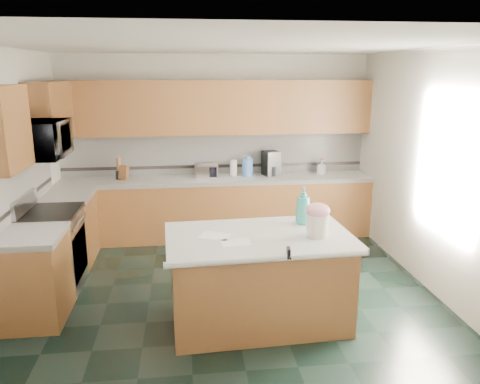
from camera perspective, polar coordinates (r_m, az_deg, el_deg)
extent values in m
plane|color=black|center=(5.37, -1.18, -12.65)|extent=(4.60, 4.60, 0.00)
plane|color=white|center=(4.79, -1.35, 17.49)|extent=(4.60, 4.60, 0.00)
cube|color=white|center=(7.18, -3.05, 5.66)|extent=(4.60, 0.04, 2.70)
cube|color=white|center=(2.71, 3.52, -9.46)|extent=(4.60, 0.04, 2.70)
cube|color=white|center=(5.62, 23.04, 2.03)|extent=(0.04, 4.60, 2.70)
cube|color=#472C14|center=(7.07, -2.78, -2.12)|extent=(4.60, 0.60, 0.86)
cube|color=white|center=(6.95, -2.83, 1.51)|extent=(4.60, 0.64, 0.06)
cube|color=#472C14|center=(6.93, -3.01, 10.26)|extent=(4.60, 0.33, 0.78)
cube|color=silver|center=(7.16, -3.02, 4.72)|extent=(4.60, 0.02, 0.63)
cube|color=black|center=(7.19, -3.00, 3.18)|extent=(4.60, 0.01, 0.05)
cube|color=#472C14|center=(6.56, -20.07, -4.35)|extent=(0.60, 0.82, 0.86)
cube|color=white|center=(6.43, -20.43, -0.46)|extent=(0.64, 0.82, 0.06)
cube|color=#472C14|center=(5.18, -23.85, -9.75)|extent=(0.60, 0.72, 0.86)
cube|color=white|center=(5.02, -24.38, -4.94)|extent=(0.64, 0.72, 0.06)
cube|color=silver|center=(5.75, -25.18, 0.89)|extent=(0.02, 2.30, 0.63)
cube|color=black|center=(5.79, -24.92, -0.98)|extent=(0.01, 2.30, 0.05)
cube|color=#472C14|center=(6.43, -22.16, 8.90)|extent=(0.33, 1.09, 0.78)
cube|color=#472C14|center=(4.85, -27.20, 6.87)|extent=(0.33, 0.72, 0.78)
cube|color=#B7B7BC|center=(5.84, -21.80, -6.73)|extent=(0.60, 0.76, 0.88)
cube|color=black|center=(5.78, -18.97, -7.10)|extent=(0.02, 0.68, 0.55)
cube|color=black|center=(5.70, -22.23, -2.40)|extent=(0.62, 0.78, 0.04)
cylinder|color=#B7B7BC|center=(5.65, -18.99, -3.51)|extent=(0.02, 0.66, 0.02)
cube|color=#B7B7BC|center=(5.74, -24.84, -1.30)|extent=(0.06, 0.76, 0.18)
imported|color=#B7B7BC|center=(5.53, -23.05, 5.89)|extent=(0.50, 0.73, 0.41)
cube|color=#472C14|center=(4.72, 2.27, -10.82)|extent=(1.73, 1.04, 0.86)
cube|color=white|center=(4.55, 2.33, -5.58)|extent=(1.84, 1.15, 0.06)
cylinder|color=white|center=(4.06, 3.51, -8.14)|extent=(1.79, 0.14, 0.06)
cylinder|color=white|center=(4.52, 9.40, -4.00)|extent=(0.22, 0.22, 0.22)
ellipsoid|color=pink|center=(4.48, 9.47, -2.23)|extent=(0.23, 0.23, 0.14)
cylinder|color=tan|center=(4.46, 9.50, -1.63)|extent=(0.08, 0.03, 0.03)
sphere|color=tan|center=(4.45, 9.02, -1.65)|extent=(0.04, 0.04, 0.04)
sphere|color=tan|center=(4.47, 9.97, -1.61)|extent=(0.04, 0.04, 0.04)
imported|color=teal|center=(4.84, 7.73, -1.61)|extent=(0.19, 0.19, 0.39)
cube|color=white|center=(4.33, -0.51, -6.15)|extent=(0.29, 0.23, 0.00)
cube|color=white|center=(4.51, -3.07, -5.35)|extent=(0.35, 0.31, 0.00)
cube|color=black|center=(4.10, 5.93, -7.37)|extent=(0.04, 0.10, 0.09)
cylinder|color=black|center=(4.05, 6.10, -7.93)|extent=(0.02, 0.07, 0.02)
cube|color=#472814|center=(7.01, -13.97, 2.34)|extent=(0.16, 0.19, 0.23)
cylinder|color=black|center=(7.06, -14.51, 2.07)|extent=(0.11, 0.11, 0.13)
cylinder|color=#472814|center=(7.03, -14.59, 3.37)|extent=(0.06, 0.06, 0.19)
cube|color=#B7B7BC|center=(6.96, -4.12, 2.58)|extent=(0.34, 0.24, 0.19)
cube|color=black|center=(6.86, -4.08, 2.40)|extent=(0.29, 0.01, 0.15)
cylinder|color=white|center=(7.04, -0.80, 2.94)|extent=(0.11, 0.11, 0.24)
cylinder|color=#B7B7BC|center=(7.06, -0.80, 2.05)|extent=(0.16, 0.16, 0.01)
cylinder|color=#497DC8|center=(7.02, 0.90, 3.01)|extent=(0.16, 0.16, 0.26)
cylinder|color=#497DC8|center=(6.99, 0.91, 4.23)|extent=(0.08, 0.08, 0.04)
cube|color=black|center=(7.09, 3.81, 3.52)|extent=(0.27, 0.29, 0.37)
cylinder|color=black|center=(7.05, 3.87, 2.57)|extent=(0.15, 0.15, 0.15)
imported|color=white|center=(7.25, 9.90, 2.98)|extent=(0.14, 0.14, 0.22)
cylinder|color=red|center=(7.23, 9.94, 3.95)|extent=(0.02, 0.02, 0.03)
cube|color=white|center=(5.40, 23.94, 3.12)|extent=(0.02, 1.40, 1.10)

